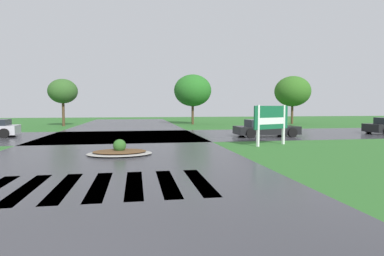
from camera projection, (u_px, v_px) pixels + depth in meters
The scene contains 7 objects.
asphalt_roadway at pixel (113, 157), 13.23m from camera, with size 10.76×80.00×0.01m, color #35353A.
asphalt_cross_road at pixel (122, 136), 22.60m from camera, with size 90.00×9.68×0.01m, color #35353A.
crosswalk_stripes at pixel (100, 185), 8.44m from camera, with size 5.85×3.27×0.01m.
estate_billboard at pixel (271, 119), 17.15m from camera, with size 2.34×1.06×2.18m.
median_island at pixel (120, 152), 13.85m from camera, with size 2.80×2.03×0.68m.
car_white_sedan at pixel (265, 128), 22.33m from camera, with size 4.39×2.08×1.18m.
background_treeline at pixel (186, 91), 36.43m from camera, with size 43.65×5.49×5.83m.
Camera 1 is at (0.97, -3.49, 2.09)m, focal length 29.82 mm.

